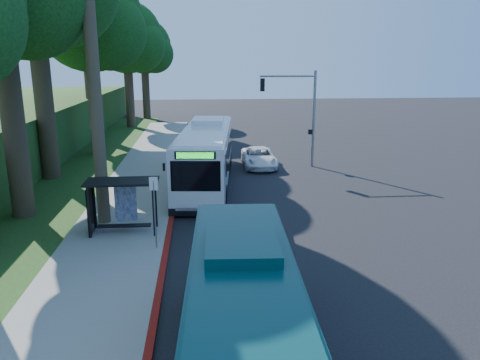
{
  "coord_description": "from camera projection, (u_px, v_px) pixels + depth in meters",
  "views": [
    {
      "loc": [
        -3.47,
        -23.48,
        7.81
      ],
      "look_at": [
        -1.37,
        1.0,
        1.41
      ],
      "focal_mm": 35.0,
      "sensor_mm": 36.0,
      "label": 1
    }
  ],
  "objects": [
    {
      "name": "ground",
      "position": [
        267.0,
        210.0,
        24.9
      ],
      "size": [
        140.0,
        140.0,
        0.0
      ],
      "primitive_type": "plane",
      "color": "black",
      "rests_on": "ground"
    },
    {
      "name": "sidewalk",
      "position": [
        128.0,
        212.0,
        24.28
      ],
      "size": [
        4.5,
        70.0,
        0.12
      ],
      "primitive_type": "cube",
      "color": "gray",
      "rests_on": "ground"
    },
    {
      "name": "red_curb",
      "position": [
        168.0,
        240.0,
        20.61
      ],
      "size": [
        0.25,
        30.0,
        0.13
      ],
      "primitive_type": "cube",
      "color": "maroon",
      "rests_on": "ground"
    },
    {
      "name": "grass_verge",
      "position": [
        46.0,
        189.0,
        28.63
      ],
      "size": [
        8.0,
        70.0,
        0.06
      ],
      "primitive_type": "cube",
      "color": "#234719",
      "rests_on": "ground"
    },
    {
      "name": "bus_shelter",
      "position": [
        117.0,
        196.0,
        21.08
      ],
      "size": [
        3.2,
        1.51,
        2.55
      ],
      "color": "black",
      "rests_on": "ground"
    },
    {
      "name": "stop_sign_pole",
      "position": [
        154.0,
        203.0,
        19.11
      ],
      "size": [
        0.35,
        0.06,
        3.17
      ],
      "color": "gray",
      "rests_on": "ground"
    },
    {
      "name": "traffic_signal_pole",
      "position": [
        300.0,
        107.0,
        33.74
      ],
      "size": [
        4.1,
        0.3,
        7.0
      ],
      "color": "gray",
      "rests_on": "ground"
    },
    {
      "name": "tree_2",
      "position": [
        90.0,
        23.0,
        36.68
      ],
      "size": [
        8.82,
        8.4,
        15.12
      ],
      "color": "#382B1E",
      "rests_on": "ground"
    },
    {
      "name": "tree_3",
      "position": [
        86.0,
        13.0,
        43.85
      ],
      "size": [
        10.08,
        9.6,
        17.28
      ],
      "color": "#382B1E",
      "rests_on": "ground"
    },
    {
      "name": "tree_4",
      "position": [
        127.0,
        41.0,
        52.34
      ],
      "size": [
        8.4,
        8.0,
        14.14
      ],
      "color": "#382B1E",
      "rests_on": "ground"
    },
    {
      "name": "tree_5",
      "position": [
        144.0,
        49.0,
        60.33
      ],
      "size": [
        7.35,
        7.0,
        12.86
      ],
      "color": "#382B1E",
      "rests_on": "ground"
    },
    {
      "name": "white_bus",
      "position": [
        206.0,
        154.0,
        29.55
      ],
      "size": [
        4.07,
        13.47,
        3.95
      ],
      "rotation": [
        0.0,
        0.0,
        -0.09
      ],
      "color": "white",
      "rests_on": "ground"
    },
    {
      "name": "teal_bus",
      "position": [
        245.0,
        348.0,
        10.11
      ],
      "size": [
        3.09,
        12.0,
        3.55
      ],
      "rotation": [
        0.0,
        0.0,
        -0.05
      ],
      "color": "#0A383A",
      "rests_on": "ground"
    },
    {
      "name": "pickup",
      "position": [
        259.0,
        157.0,
        34.62
      ],
      "size": [
        2.37,
        5.1,
        1.41
      ],
      "primitive_type": "imported",
      "rotation": [
        0.0,
        0.0,
        -0.0
      ],
      "color": "white",
      "rests_on": "ground"
    }
  ]
}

